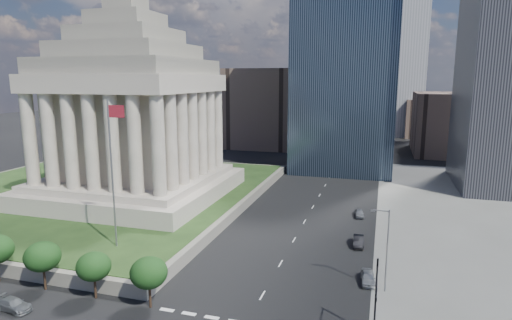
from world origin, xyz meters
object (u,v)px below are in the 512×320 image
at_px(flagpole, 113,166).
at_px(parked_sedan_mid, 358,241).
at_px(war_memorial, 131,96).
at_px(parked_sedan_near, 368,277).
at_px(street_lamp_north, 386,246).
at_px(parked_sedan_far, 359,213).
at_px(traffic_signal_ne, 376,295).
at_px(suv_grey, 13,304).

relative_size(flagpole, parked_sedan_mid, 4.55).
xyz_separation_m(war_memorial, parked_sedan_near, (45.50, -21.33, -20.69)).
relative_size(street_lamp_north, parked_sedan_far, 2.57).
relative_size(traffic_signal_ne, parked_sedan_near, 1.92).
height_order(flagpole, parked_sedan_near, flagpole).
height_order(war_memorial, parked_sedan_mid, war_memorial).
distance_m(flagpole, street_lamp_north, 35.95).
bearing_deg(parked_sedan_mid, war_memorial, 164.36).
bearing_deg(parked_sedan_mid, parked_sedan_near, -84.51).
bearing_deg(parked_sedan_near, traffic_signal_ne, -91.99).
relative_size(traffic_signal_ne, parked_sedan_mid, 1.82).
bearing_deg(street_lamp_north, parked_sedan_near, 137.54).
xyz_separation_m(street_lamp_north, parked_sedan_near, (-1.83, 1.67, -4.95)).
relative_size(war_memorial, parked_sedan_mid, 8.88).
xyz_separation_m(suv_grey, parked_sedan_near, (36.35, 17.43, 0.06)).
distance_m(street_lamp_north, suv_grey, 41.61).
height_order(parked_sedan_near, parked_sedan_far, parked_sedan_near).
distance_m(suv_grey, parked_sedan_near, 40.32).
height_order(suv_grey, parked_sedan_mid, parked_sedan_mid).
distance_m(war_memorial, suv_grey, 44.91).
bearing_deg(traffic_signal_ne, parked_sedan_mid, 96.51).
height_order(traffic_signal_ne, parked_sedan_mid, traffic_signal_ne).
bearing_deg(flagpole, suv_grey, -101.58).
height_order(war_memorial, street_lamp_north, war_memorial).
xyz_separation_m(parked_sedan_near, parked_sedan_far, (-2.50, 25.84, -0.05)).
bearing_deg(parked_sedan_mid, traffic_signal_ne, -86.81).
relative_size(parked_sedan_near, parked_sedan_mid, 0.95).
height_order(war_memorial, parked_sedan_far, war_memorial).
bearing_deg(flagpole, parked_sedan_far, 42.77).
xyz_separation_m(traffic_signal_ne, suv_grey, (-37.35, -4.46, -4.60)).
bearing_deg(parked_sedan_mid, street_lamp_north, -78.13).
xyz_separation_m(parked_sedan_near, parked_sedan_mid, (-1.83, 11.79, 0.01)).
bearing_deg(flagpole, war_memorial, 116.89).
bearing_deg(street_lamp_north, suv_grey, -157.57).
bearing_deg(traffic_signal_ne, parked_sedan_near, 94.41).
xyz_separation_m(flagpole, parked_sedan_near, (33.33, 2.67, -12.40)).
height_order(war_memorial, suv_grey, war_memorial).
height_order(parked_sedan_near, parked_sedan_mid, parked_sedan_mid).
distance_m(traffic_signal_ne, parked_sedan_near, 13.78).
height_order(street_lamp_north, parked_sedan_mid, street_lamp_north).
bearing_deg(traffic_signal_ne, street_lamp_north, 85.81).
xyz_separation_m(war_memorial, flagpole, (12.17, -24.00, -8.29)).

